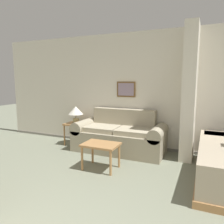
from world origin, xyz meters
The scene contains 6 objects.
wall_back centered at (0.00, 4.13, 1.29)m, with size 7.40×0.16×2.60m.
wall_partition_pillar centered at (1.15, 3.77, 1.30)m, with size 0.24×0.59×2.60m.
couch centered at (-0.24, 3.65, 0.33)m, with size 1.98×0.84×0.90m.
coffee_table centered at (-0.18, 2.61, 0.39)m, with size 0.62×0.45×0.46m.
side_table centered at (-1.39, 3.71, 0.44)m, with size 0.47×0.47×0.52m.
table_lamp centered at (-1.39, 3.71, 0.81)m, with size 0.36×0.36×0.41m.
Camera 1 is at (1.47, -0.67, 1.55)m, focal length 35.00 mm.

